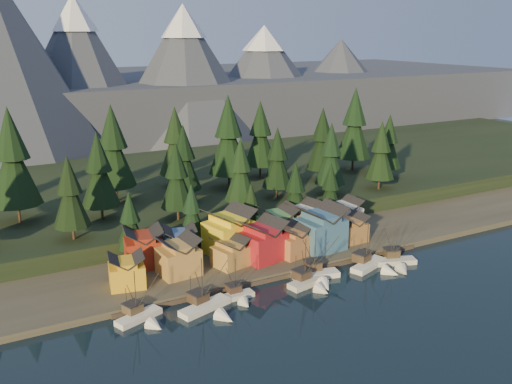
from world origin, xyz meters
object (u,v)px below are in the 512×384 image
boat_1 (209,302)px  house_front_1 (178,255)px  boat_5 (374,260)px  house_back_1 (180,243)px  boat_2 (238,291)px  house_front_0 (127,270)px  boat_6 (396,257)px  house_back_0 (144,246)px  boat_4 (318,270)px  boat_3 (310,277)px  boat_0 (142,312)px

boat_1 → house_front_1: 17.85m
boat_5 → house_back_1: (-40.12, 23.69, 3.70)m
boat_2 → house_front_0: 24.80m
boat_6 → house_back_0: (-54.98, 26.03, 4.20)m
boat_4 → house_front_0: 42.93m
boat_3 → boat_6: size_ratio=1.01×
boat_5 → house_back_1: boat_5 is taller
boat_6 → house_front_0: boat_6 is taller
boat_3 → house_front_1: bearing=133.0°
boat_4 → boat_5: size_ratio=1.01×
house_back_0 → boat_5: bearing=-17.4°
house_front_0 → boat_2: bearing=-26.1°
boat_4 → house_front_0: bearing=173.2°
boat_4 → boat_1: bearing=-162.5°
boat_4 → house_back_0: size_ratio=1.29×
boat_4 → house_front_0: size_ratio=1.48×
boat_4 → house_back_1: (-24.89, 22.32, 3.67)m
house_front_0 → house_front_1: house_front_1 is taller
boat_5 → house_front_1: bearing=139.4°
boat_0 → boat_6: size_ratio=0.95×
boat_5 → house_front_0: (-55.56, 15.74, 3.07)m
boat_1 → boat_6: boat_1 is taller
house_back_0 → house_front_1: bearing=-47.9°
boat_1 → boat_3: size_ratio=1.05×
boat_6 → house_front_0: (-61.80, 16.81, 3.18)m
boat_3 → house_back_0: size_ratio=1.24×
house_front_1 → house_back_0: 10.08m
boat_2 → boat_4: 20.64m
boat_5 → house_back_0: size_ratio=1.28×
boat_5 → boat_2: bearing=158.5°
boat_1 → boat_2: size_ratio=1.29×
boat_2 → boat_5: boat_5 is taller
boat_0 → house_front_1: size_ratio=1.25×
boat_2 → boat_6: boat_6 is taller
boat_4 → boat_6: (21.47, -2.44, -0.14)m
boat_0 → house_back_1: boat_0 is taller
boat_2 → house_back_1: house_back_1 is taller
boat_6 → house_front_1: (-49.58, 17.52, 3.93)m
boat_5 → house_back_0: (-48.74, 24.97, 4.09)m
boat_0 → house_back_0: 24.99m
house_back_0 → house_back_1: bearing=1.3°
boat_3 → house_front_0: (-36.64, 16.71, 2.95)m
boat_0 → boat_1: 13.54m
boat_0 → boat_4: bearing=-20.7°
boat_2 → boat_3: boat_3 is taller
boat_0 → boat_4: boat_4 is taller
boat_0 → boat_3: 38.01m
boat_2 → boat_6: (42.11, -2.13, 0.24)m
boat_3 → boat_4: (3.69, 2.33, -0.08)m
boat_3 → house_front_1: (-24.42, 17.42, 3.71)m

